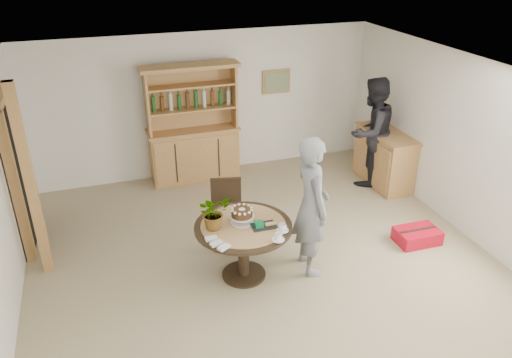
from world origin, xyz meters
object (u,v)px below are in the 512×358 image
object	(u,v)px
teen_boy	(311,206)
sideboard	(384,158)
dining_table	(243,235)
adult_person	(371,132)
red_suitcase	(417,236)
hutch	(194,142)
dining_chair	(227,208)

from	to	relation	value
teen_boy	sideboard	bearing A→B (deg)	-47.12
dining_table	adult_person	xyz separation A→B (m)	(2.83, 1.85, 0.33)
sideboard	red_suitcase	size ratio (longest dim) A/B	2.07
hutch	red_suitcase	xyz separation A→B (m)	(2.52, -3.03, -0.59)
dining_chair	adult_person	world-z (taller)	adult_person
red_suitcase	teen_boy	bearing A→B (deg)	-176.94
teen_boy	dining_table	bearing A→B (deg)	86.56
dining_chair	red_suitcase	distance (m)	2.72
dining_chair	teen_boy	xyz separation A→B (m)	(0.83, -0.93, 0.38)
teen_boy	adult_person	size ratio (longest dim) A/B	0.98
hutch	adult_person	bearing A→B (deg)	-22.00
red_suitcase	dining_table	bearing A→B (deg)	-179.73
hutch	dining_chair	bearing A→B (deg)	-90.35
sideboard	red_suitcase	xyz separation A→B (m)	(-0.52, -1.79, -0.37)
sideboard	dining_table	size ratio (longest dim) A/B	1.05
dining_table	adult_person	distance (m)	3.40
hutch	sideboard	world-z (taller)	hutch
hutch	adult_person	world-z (taller)	hutch
hutch	red_suitcase	world-z (taller)	hutch
dining_table	teen_boy	world-z (taller)	teen_boy
hutch	dining_table	world-z (taller)	hutch
sideboard	dining_table	xyz separation A→B (m)	(-3.07, -1.74, 0.13)
hutch	dining_table	xyz separation A→B (m)	(-0.03, -2.98, -0.08)
adult_person	red_suitcase	world-z (taller)	adult_person
dining_chair	teen_boy	size ratio (longest dim) A/B	0.52
sideboard	red_suitcase	distance (m)	1.90
sideboard	dining_chair	size ratio (longest dim) A/B	1.33
hutch	dining_chair	distance (m)	2.16
dining_chair	red_suitcase	bearing A→B (deg)	-6.45
sideboard	teen_boy	bearing A→B (deg)	-140.39
hutch	dining_chair	world-z (taller)	hutch
adult_person	dining_table	bearing A→B (deg)	12.42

